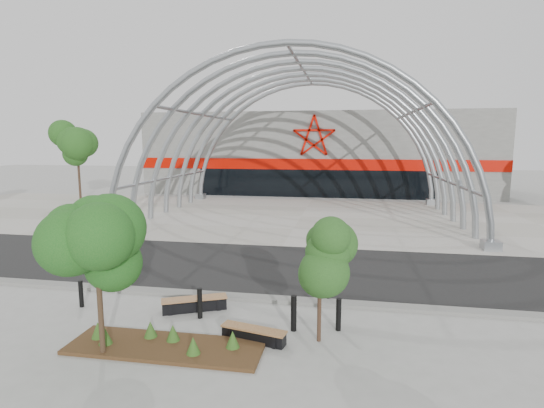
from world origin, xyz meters
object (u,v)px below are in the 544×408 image
street_tree_0 (96,238)px  bench_0 (195,304)px  street_tree_1 (320,258)px  bollard_2 (294,313)px  bench_1 (254,335)px

street_tree_0 → bench_0: bearing=68.0°
street_tree_0 → street_tree_1: street_tree_0 is taller
bench_0 → street_tree_1: bearing=-18.9°
bench_0 → bollard_2: bearing=-14.9°
street_tree_0 → bollard_2: size_ratio=4.05×
bench_1 → bollard_2: bearing=40.5°
street_tree_0 → bench_1: (3.49, 1.38, -2.78)m
street_tree_1 → bollard_2: size_ratio=3.10×
bollard_2 → bench_1: bearing=-139.5°
street_tree_0 → bench_1: size_ratio=2.26×
bench_0 → bench_1: bearing=-36.6°
street_tree_0 → bench_1: bearing=21.6°
street_tree_1 → bench_1: 2.70m
street_tree_0 → street_tree_1: bearing=18.2°
bench_0 → bench_1: size_ratio=1.10×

